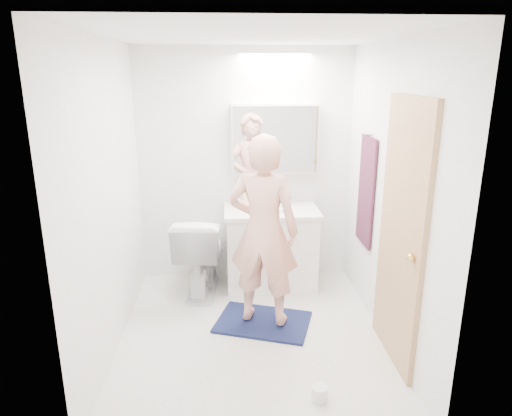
{
  "coord_description": "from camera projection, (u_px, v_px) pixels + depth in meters",
  "views": [
    {
      "loc": [
        -0.19,
        -3.45,
        2.15
      ],
      "look_at": [
        0.05,
        0.25,
        1.05
      ],
      "focal_mm": 32.27,
      "sensor_mm": 36.0,
      "label": 1
    }
  ],
  "objects": [
    {
      "name": "floor",
      "position": [
        252.0,
        334.0,
        3.92
      ],
      "size": [
        2.5,
        2.5,
        0.0
      ],
      "primitive_type": "plane",
      "color": "silver",
      "rests_on": "ground"
    },
    {
      "name": "ceiling",
      "position": [
        251.0,
        35.0,
        3.24
      ],
      "size": [
        2.5,
        2.5,
        0.0
      ],
      "primitive_type": "plane",
      "rotation": [
        3.14,
        0.0,
        0.0
      ],
      "color": "white",
      "rests_on": "floor"
    },
    {
      "name": "wall_back",
      "position": [
        245.0,
        167.0,
        4.77
      ],
      "size": [
        2.5,
        0.0,
        2.5
      ],
      "primitive_type": "plane",
      "rotation": [
        1.57,
        0.0,
        0.0
      ],
      "color": "white",
      "rests_on": "floor"
    },
    {
      "name": "wall_front",
      "position": [
        265.0,
        263.0,
        2.38
      ],
      "size": [
        2.5,
        0.0,
        2.5
      ],
      "primitive_type": "plane",
      "rotation": [
        -1.57,
        0.0,
        0.0
      ],
      "color": "white",
      "rests_on": "floor"
    },
    {
      "name": "wall_left",
      "position": [
        108.0,
        201.0,
        3.51
      ],
      "size": [
        0.0,
        2.5,
        2.5
      ],
      "primitive_type": "plane",
      "rotation": [
        1.57,
        0.0,
        1.57
      ],
      "color": "white",
      "rests_on": "floor"
    },
    {
      "name": "wall_right",
      "position": [
        390.0,
        196.0,
        3.65
      ],
      "size": [
        0.0,
        2.5,
        2.5
      ],
      "primitive_type": "plane",
      "rotation": [
        1.57,
        0.0,
        -1.57
      ],
      "color": "white",
      "rests_on": "floor"
    },
    {
      "name": "vanity_cabinet",
      "position": [
        271.0,
        249.0,
        4.75
      ],
      "size": [
        0.9,
        0.55,
        0.78
      ],
      "primitive_type": "cube",
      "color": "white",
      "rests_on": "floor"
    },
    {
      "name": "countertop",
      "position": [
        271.0,
        211.0,
        4.63
      ],
      "size": [
        0.95,
        0.58,
        0.04
      ],
      "primitive_type": "cube",
      "color": "silver",
      "rests_on": "vanity_cabinet"
    },
    {
      "name": "sink_basin",
      "position": [
        271.0,
        207.0,
        4.65
      ],
      "size": [
        0.36,
        0.36,
        0.03
      ],
      "primitive_type": "cylinder",
      "color": "white",
      "rests_on": "countertop"
    },
    {
      "name": "faucet",
      "position": [
        269.0,
        196.0,
        4.81
      ],
      "size": [
        0.02,
        0.02,
        0.16
      ],
      "primitive_type": "cylinder",
      "color": "silver",
      "rests_on": "countertop"
    },
    {
      "name": "medicine_cabinet",
      "position": [
        275.0,
        139.0,
        4.64
      ],
      "size": [
        0.88,
        0.14,
        0.7
      ],
      "primitive_type": "cube",
      "color": "white",
      "rests_on": "wall_back"
    },
    {
      "name": "mirror_panel",
      "position": [
        276.0,
        140.0,
        4.56
      ],
      "size": [
        0.84,
        0.01,
        0.66
      ],
      "primitive_type": "cube",
      "color": "silver",
      "rests_on": "medicine_cabinet"
    },
    {
      "name": "toilet",
      "position": [
        201.0,
        253.0,
        4.59
      ],
      "size": [
        0.54,
        0.84,
        0.82
      ],
      "primitive_type": "imported",
      "rotation": [
        0.0,
        0.0,
        3.04
      ],
      "color": "white",
      "rests_on": "floor"
    },
    {
      "name": "bath_rug",
      "position": [
        263.0,
        322.0,
        4.09
      ],
      "size": [
        0.93,
        0.77,
        0.02
      ],
      "primitive_type": "cube",
      "rotation": [
        0.0,
        0.0,
        -0.32
      ],
      "color": "#131D3E",
      "rests_on": "floor"
    },
    {
      "name": "person",
      "position": [
        263.0,
        231.0,
        3.85
      ],
      "size": [
        0.69,
        0.56,
        1.64
      ],
      "primitive_type": "imported",
      "rotation": [
        0.0,
        0.0,
        2.83
      ],
      "color": "#E39D88",
      "rests_on": "bath_rug"
    },
    {
      "name": "door",
      "position": [
        401.0,
        235.0,
        3.37
      ],
      "size": [
        0.04,
        0.8,
        2.0
      ],
      "primitive_type": "cube",
      "color": "#AD7E56",
      "rests_on": "wall_right"
    },
    {
      "name": "door_knob",
      "position": [
        411.0,
        258.0,
        3.09
      ],
      "size": [
        0.06,
        0.06,
        0.06
      ],
      "primitive_type": "sphere",
      "color": "gold",
      "rests_on": "door"
    },
    {
      "name": "towel",
      "position": [
        366.0,
        191.0,
        4.2
      ],
      "size": [
        0.02,
        0.42,
        1.0
      ],
      "primitive_type": "cube",
      "color": "#102035",
      "rests_on": "wall_right"
    },
    {
      "name": "towel_hook",
      "position": [
        369.0,
        134.0,
        4.05
      ],
      "size": [
        0.07,
        0.02,
        0.02
      ],
      "primitive_type": "cylinder",
      "rotation": [
        0.0,
        1.57,
        0.0
      ],
      "color": "silver",
      "rests_on": "wall_right"
    },
    {
      "name": "soap_bottle_a",
      "position": [
        246.0,
        196.0,
        4.72
      ],
      "size": [
        0.1,
        0.1,
        0.21
      ],
      "primitive_type": "imported",
      "rotation": [
        0.0,
        0.0,
        0.39
      ],
      "color": "beige",
      "rests_on": "countertop"
    },
    {
      "name": "soap_bottle_b",
      "position": [
        252.0,
        197.0,
        4.76
      ],
      "size": [
        0.09,
        0.09,
        0.16
      ],
      "primitive_type": "imported",
      "rotation": [
        0.0,
        0.0,
        -0.22
      ],
      "color": "#5A99C1",
      "rests_on": "countertop"
    },
    {
      "name": "toothbrush_cup",
      "position": [
        287.0,
        200.0,
        4.78
      ],
      "size": [
        0.11,
        0.11,
        0.09
      ],
      "primitive_type": "imported",
      "rotation": [
        0.0,
        0.0,
        -0.11
      ],
      "color": "#3F5EBF",
      "rests_on": "countertop"
    },
    {
      "name": "toilet_paper_roll",
      "position": [
        319.0,
        393.0,
        3.13
      ],
      "size": [
        0.11,
        0.11,
        0.1
      ],
      "primitive_type": "cylinder",
      "color": "white",
      "rests_on": "floor"
    }
  ]
}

